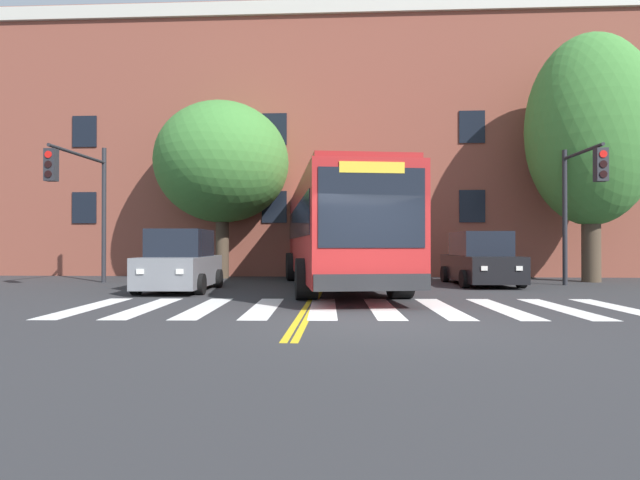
{
  "coord_description": "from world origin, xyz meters",
  "views": [
    {
      "loc": [
        -0.63,
        -9.28,
        1.44
      ],
      "look_at": [
        -1.44,
        6.51,
        1.56
      ],
      "focal_mm": 28.0,
      "sensor_mm": 36.0,
      "label": 1
    }
  ],
  "objects": [
    {
      "name": "ground_plane",
      "position": [
        0.0,
        0.0,
        0.0
      ],
      "size": [
        120.0,
        120.0,
        0.0
      ],
      "primitive_type": "plane",
      "color": "#303033"
    },
    {
      "name": "crosswalk",
      "position": [
        -0.47,
        1.89,
        0.0
      ],
      "size": [
        12.62,
        4.16,
        0.01
      ],
      "color": "white",
      "rests_on": "ground"
    },
    {
      "name": "lane_line_yellow_inner",
      "position": [
        -1.54,
        15.89,
        0.0
      ],
      "size": [
        0.12,
        36.0,
        0.01
      ],
      "primitive_type": "cube",
      "color": "gold",
      "rests_on": "ground"
    },
    {
      "name": "lane_line_yellow_outer",
      "position": [
        -1.38,
        15.89,
        0.0
      ],
      "size": [
        0.12,
        36.0,
        0.01
      ],
      "primitive_type": "cube",
      "color": "gold",
      "rests_on": "ground"
    },
    {
      "name": "city_bus",
      "position": [
        -1.0,
        7.54,
        1.89
      ],
      "size": [
        4.41,
        12.71,
        3.46
      ],
      "color": "#B22323",
      "rests_on": "ground"
    },
    {
      "name": "car_grey_near_lane",
      "position": [
        -5.68,
        5.72,
        0.86
      ],
      "size": [
        2.16,
        3.88,
        1.88
      ],
      "color": "slate",
      "rests_on": "ground"
    },
    {
      "name": "car_black_far_lane",
      "position": [
        4.08,
        8.46,
        0.85
      ],
      "size": [
        2.21,
        4.28,
        1.86
      ],
      "color": "black",
      "rests_on": "ground"
    },
    {
      "name": "traffic_light_near_corner",
      "position": [
        7.02,
        7.37,
        3.19
      ],
      "size": [
        0.34,
        2.68,
        4.72
      ],
      "color": "#28282D",
      "rests_on": "ground"
    },
    {
      "name": "traffic_light_far_corner",
      "position": [
        -9.68,
        7.41,
        3.31
      ],
      "size": [
        0.34,
        3.5,
        5.02
      ],
      "color": "#28282D",
      "rests_on": "ground"
    },
    {
      "name": "street_tree_curbside_large",
      "position": [
        8.64,
        10.03,
        5.73
      ],
      "size": [
        5.43,
        5.05,
        9.39
      ],
      "color": "#4C3D2D",
      "rests_on": "ground"
    },
    {
      "name": "street_tree_curbside_small",
      "position": [
        -5.8,
        11.36,
        4.83
      ],
      "size": [
        6.11,
        6.44,
        7.37
      ],
      "color": "#4C3D2D",
      "rests_on": "ground"
    },
    {
      "name": "building_facade",
      "position": [
        -3.77,
        15.88,
        6.13
      ],
      "size": [
        42.94,
        6.88,
        12.25
      ],
      "color": "brown",
      "rests_on": "ground"
    }
  ]
}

